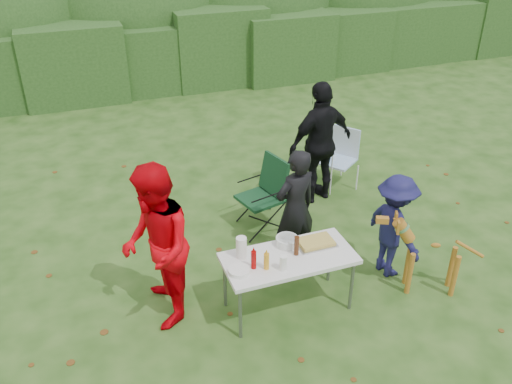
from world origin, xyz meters
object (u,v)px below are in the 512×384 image
object	(u,v)px
folding_table	(289,260)
person_black_puffy	(320,143)
lawn_chair	(338,159)
camping_chair	(260,195)
paper_towel_roll	(241,248)
beer_bottle	(297,246)
dog	(434,256)
mustard_bottle	(266,261)
ketchup_bottle	(254,260)
person_cook	(295,208)
person_red_jacket	(157,247)
child	(394,226)

from	to	relation	value
folding_table	person_black_puffy	size ratio (longest dim) A/B	0.78
lawn_chair	camping_chair	bearing A→B (deg)	-12.10
person_black_puffy	paper_towel_roll	xyz separation A→B (m)	(-1.96, -2.02, -0.09)
lawn_chair	paper_towel_roll	world-z (taller)	paper_towel_roll
person_black_puffy	camping_chair	bearing A→B (deg)	9.08
paper_towel_roll	lawn_chair	bearing A→B (deg)	43.40
beer_bottle	dog	bearing A→B (deg)	-10.49
mustard_bottle	ketchup_bottle	world-z (taller)	ketchup_bottle
person_black_puffy	beer_bottle	distance (m)	2.58
beer_bottle	person_cook	bearing A→B (deg)	67.14
paper_towel_roll	person_cook	bearing A→B (deg)	34.35
dog	camping_chair	world-z (taller)	camping_chair
camping_chair	paper_towel_roll	xyz separation A→B (m)	(-0.82, -1.58, 0.35)
person_red_jacket	person_black_puffy	world-z (taller)	person_red_jacket
child	ketchup_bottle	distance (m)	1.96
lawn_chair	person_black_puffy	bearing A→B (deg)	-5.92
person_red_jacket	dog	size ratio (longest dim) A/B	1.83
person_cook	person_red_jacket	world-z (taller)	person_red_jacket
folding_table	beer_bottle	world-z (taller)	beer_bottle
dog	ketchup_bottle	bearing A→B (deg)	19.19
dog	ketchup_bottle	world-z (taller)	dog
person_cook	mustard_bottle	world-z (taller)	person_cook
person_cook	person_red_jacket	distance (m)	1.90
dog	camping_chair	size ratio (longest dim) A/B	1.01
folding_table	mustard_bottle	size ratio (longest dim) A/B	7.50
person_black_puffy	paper_towel_roll	distance (m)	2.81
person_cook	paper_towel_roll	size ratio (longest dim) A/B	6.25
paper_towel_roll	mustard_bottle	bearing A→B (deg)	-57.36
child	dog	size ratio (longest dim) A/B	1.31
camping_chair	mustard_bottle	world-z (taller)	camping_chair
folding_table	dog	bearing A→B (deg)	-9.64
dog	paper_towel_roll	distance (m)	2.35
person_black_puffy	camping_chair	distance (m)	1.30
dog	paper_towel_roll	bearing A→B (deg)	13.68
person_cook	ketchup_bottle	size ratio (longest dim) A/B	7.39
person_red_jacket	ketchup_bottle	size ratio (longest dim) A/B	8.81
folding_table	person_black_puffy	world-z (taller)	person_black_puffy
camping_chair	beer_bottle	bearing A→B (deg)	68.01
person_cook	ketchup_bottle	bearing A→B (deg)	31.95
person_cook	beer_bottle	bearing A→B (deg)	54.20
child	person_red_jacket	bearing A→B (deg)	80.40
person_black_puffy	ketchup_bottle	size ratio (longest dim) A/B	8.74
person_black_puffy	paper_towel_roll	size ratio (longest dim) A/B	7.39
folding_table	ketchup_bottle	distance (m)	0.48
person_red_jacket	beer_bottle	distance (m)	1.55
folding_table	child	size ratio (longest dim) A/B	1.08
dog	mustard_bottle	bearing A→B (deg)	20.47
person_black_puffy	paper_towel_roll	world-z (taller)	person_black_puffy
lawn_chair	ketchup_bottle	size ratio (longest dim) A/B	4.37
person_black_puffy	mustard_bottle	size ratio (longest dim) A/B	9.61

